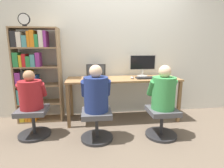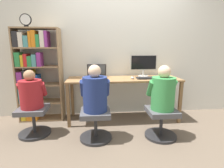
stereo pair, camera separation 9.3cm
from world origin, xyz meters
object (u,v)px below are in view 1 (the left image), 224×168
object	(u,v)px
office_chair_left	(162,121)
person_at_monitor	(163,91)
desktop_monitor	(143,65)
bookshelf	(33,73)
laptop	(96,75)
office_chair_right	(97,123)
office_chair_side	(33,120)
person_at_laptop	(96,92)
desk_clock	(24,19)
person_near_shelf	(31,93)
keyboard	(147,78)

from	to	relation	value
office_chair_left	person_at_monitor	size ratio (longest dim) A/B	0.73
desktop_monitor	bookshelf	bearing A→B (deg)	-179.02
desktop_monitor	laptop	bearing A→B (deg)	-176.10
office_chair_right	office_chair_side	world-z (taller)	same
person_at_laptop	desk_clock	world-z (taller)	desk_clock
desktop_monitor	bookshelf	world-z (taller)	bookshelf
laptop	office_chair_left	distance (m)	1.35
person_near_shelf	office_chair_right	bearing A→B (deg)	-13.38
desktop_monitor	keyboard	bearing A→B (deg)	-85.96
desktop_monitor	office_chair_left	bearing A→B (deg)	-86.13
office_chair_right	person_at_monitor	xyz separation A→B (m)	(0.96, -0.03, 0.46)
office_chair_right	person_at_laptop	distance (m)	0.46
keyboard	person_at_monitor	distance (m)	0.63
office_chair_left	office_chair_side	distance (m)	1.91
person_at_monitor	desk_clock	distance (m)	2.42
office_chair_right	desk_clock	bearing A→B (deg)	146.41
keyboard	office_chair_side	bearing A→B (deg)	-168.54
office_chair_left	laptop	bearing A→B (deg)	139.14
office_chair_left	person_at_laptop	xyz separation A→B (m)	(-0.96, 0.04, 0.46)
desk_clock	keyboard	bearing A→B (deg)	-3.76
office_chair_side	bookshelf	bearing A→B (deg)	102.60
keyboard	person_at_monitor	size ratio (longest dim) A/B	0.60
office_chair_side	person_near_shelf	bearing A→B (deg)	90.00
office_chair_left	person_at_laptop	distance (m)	1.07
office_chair_left	person_near_shelf	xyz separation A→B (m)	(-1.89, 0.25, 0.42)
desk_clock	office_chair_side	distance (m)	1.59
office_chair_left	person_at_laptop	world-z (taller)	person_at_laptop
person_at_laptop	person_near_shelf	xyz separation A→B (m)	(-0.93, 0.22, -0.04)
person_at_laptop	bookshelf	world-z (taller)	bookshelf
bookshelf	person_at_monitor	bearing A→B (deg)	-22.16
laptop	person_near_shelf	size ratio (longest dim) A/B	0.63
person_at_laptop	person_at_monitor	bearing A→B (deg)	-1.92
person_at_laptop	desk_clock	distance (m)	1.66
office_chair_side	laptop	bearing A→B (deg)	29.84
bookshelf	laptop	bearing A→B (deg)	-1.35
office_chair_left	bookshelf	distance (m)	2.27
person_near_shelf	person_at_monitor	bearing A→B (deg)	-7.49
desktop_monitor	person_at_monitor	distance (m)	0.91
person_at_monitor	office_chair_side	world-z (taller)	person_at_monitor
person_at_laptop	person_near_shelf	world-z (taller)	person_at_laptop
person_at_laptop	bookshelf	bearing A→B (deg)	143.28
desktop_monitor	office_chair_right	size ratio (longest dim) A/B	1.11
person_at_monitor	person_near_shelf	xyz separation A→B (m)	(-1.89, 0.25, -0.03)
laptop	keyboard	world-z (taller)	laptop
office_chair_right	office_chair_side	bearing A→B (deg)	166.87
desktop_monitor	person_near_shelf	xyz separation A→B (m)	(-1.83, -0.61, -0.32)
keyboard	office_chair_side	world-z (taller)	keyboard
office_chair_right	person_at_laptop	xyz separation A→B (m)	(0.00, 0.01, 0.46)
person_at_monitor	person_near_shelf	bearing A→B (deg)	172.51
laptop	office_chair_right	distance (m)	0.96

